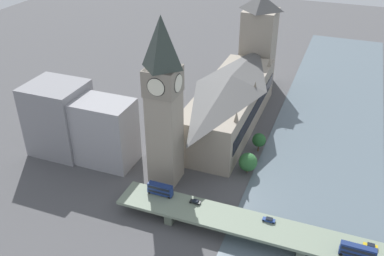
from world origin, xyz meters
name	(u,v)px	position (x,y,z in m)	size (l,w,h in m)	color
ground_plane	(255,138)	(0.00, 0.00, 0.00)	(600.00, 600.00, 0.00)	#4C4C4F
river_water	(323,151)	(-33.45, 0.00, 0.15)	(54.91, 360.00, 0.30)	slate
parliament_hall	(230,101)	(16.39, -8.00, 14.35)	(27.24, 89.49, 28.88)	gray
clock_tower	(164,101)	(28.69, 46.76, 38.13)	(13.24, 13.24, 72.43)	gray
victoria_tower	(258,41)	(16.45, -66.47, 28.06)	(19.45, 19.45, 60.12)	gray
road_bridge	(304,239)	(-33.45, 67.74, 4.77)	(141.81, 13.94, 5.88)	#5D6A59
double_decker_bus_lead	(160,189)	(23.27, 64.49, 8.59)	(10.22, 2.61, 4.96)	navy
double_decker_bus_mid	(358,251)	(-50.86, 70.85, 8.64)	(11.61, 2.46, 4.99)	navy
car_northbound_mid	(195,202)	(8.49, 64.45, 6.60)	(4.20, 1.85, 1.44)	black
car_northbound_tail	(370,246)	(-55.05, 64.65, 6.57)	(4.67, 1.94, 1.41)	gold
car_southbound_mid	(269,220)	(-20.16, 64.29, 6.60)	(4.59, 1.81, 1.43)	navy
city_block_west	(59,118)	(85.00, 42.72, 17.08)	(25.73, 23.14, 34.17)	gray
city_block_center	(100,131)	(62.07, 44.13, 15.41)	(31.10, 17.63, 30.83)	#939399
tree_embankment_near	(259,140)	(-3.92, 10.91, 6.23)	(6.59, 6.59, 9.55)	brown
tree_embankment_mid	(248,162)	(-3.40, 29.69, 5.53)	(8.29, 8.29, 9.69)	brown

